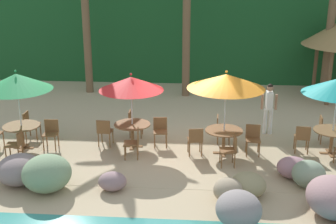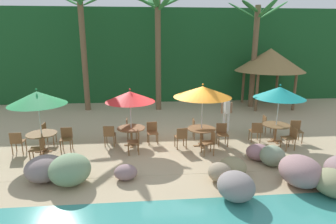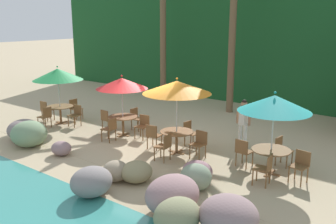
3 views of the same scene
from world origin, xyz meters
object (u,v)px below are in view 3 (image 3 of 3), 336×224
(chair_green_inland, at_px, (75,107))
(chair_teal_seaward, at_px, (301,164))
(dining_table_teal, at_px, (271,154))
(waiter_in_white, at_px, (243,120))
(chair_orange_seaward, at_px, (199,142))
(palm_tree_nearest, at_px, (163,16))
(dining_table_green, at_px, (60,109))
(dining_table_orange, at_px, (177,135))
(umbrella_red, at_px, (122,83))
(palm_tree_second, at_px, (233,16))
(chair_red_inland, at_px, (136,117))
(dining_table_red, at_px, (123,120))
(chair_red_left, at_px, (107,119))
(chair_green_right, at_px, (46,116))
(chair_red_seaward, at_px, (143,125))
(chair_orange_left, at_px, (153,135))
(chair_teal_inland, at_px, (282,149))
(chair_teal_left, at_px, (243,151))
(chair_teal_right, at_px, (265,167))
(umbrella_green, at_px, (58,74))
(chair_green_left, at_px, (46,109))
(umbrella_orange, at_px, (177,87))
(chair_green_seaward, at_px, (76,114))
(chair_orange_inland, at_px, (190,132))
(chair_orange_right, at_px, (165,145))
(chair_red_right, at_px, (110,128))
(umbrella_teal, at_px, (274,103))

(chair_green_inland, distance_m, chair_teal_seaward, 10.16)
(dining_table_teal, height_order, waiter_in_white, waiter_in_white)
(chair_orange_seaward, height_order, palm_tree_nearest, palm_tree_nearest)
(dining_table_green, xyz_separation_m, dining_table_orange, (6.04, 0.07, 0.00))
(umbrella_red, xyz_separation_m, palm_tree_second, (1.40, 5.75, 2.45))
(chair_orange_seaward, relative_size, palm_tree_nearest, 0.13)
(dining_table_orange, xyz_separation_m, chair_orange_seaward, (0.85, 0.06, -0.10))
(chair_red_inland, bearing_deg, waiter_in_white, 7.56)
(dining_table_red, distance_m, dining_table_teal, 5.90)
(chair_red_inland, bearing_deg, chair_green_inland, -173.37)
(umbrella_red, height_order, chair_red_left, umbrella_red)
(chair_green_right, bearing_deg, chair_red_seaward, 19.55)
(chair_orange_left, relative_size, chair_teal_inland, 1.00)
(chair_teal_left, relative_size, chair_teal_right, 1.00)
(umbrella_green, distance_m, chair_green_left, 1.79)
(umbrella_orange, bearing_deg, dining_table_green, -179.38)
(chair_green_left, relative_size, palm_tree_nearest, 0.13)
(chair_green_seaward, distance_m, chair_teal_seaward, 9.21)
(chair_orange_inland, bearing_deg, umbrella_orange, -86.38)
(chair_orange_inland, relative_size, chair_teal_right, 1.00)
(dining_table_green, distance_m, umbrella_orange, 6.25)
(chair_red_seaward, xyz_separation_m, chair_teal_inland, (5.06, 0.57, 0.00))
(umbrella_green, xyz_separation_m, chair_teal_seaward, (10.05, 0.25, -1.57))
(chair_green_inland, distance_m, chair_teal_left, 8.45)
(umbrella_green, bearing_deg, chair_teal_left, 1.85)
(dining_table_red, distance_m, dining_table_orange, 2.77)
(chair_green_seaward, relative_size, chair_orange_seaward, 1.00)
(chair_orange_seaward, bearing_deg, chair_orange_right, -127.49)
(dining_table_green, bearing_deg, chair_green_inland, 96.00)
(palm_tree_nearest, distance_m, palm_tree_second, 4.23)
(chair_red_right, bearing_deg, umbrella_red, 102.34)
(umbrella_orange, bearing_deg, dining_table_teal, 3.90)
(chair_green_inland, distance_m, palm_tree_second, 8.14)
(chair_red_left, height_order, dining_table_orange, chair_red_left)
(chair_green_left, height_order, chair_teal_seaward, same)
(umbrella_red, bearing_deg, chair_red_inland, 96.88)
(chair_green_seaward, relative_size, chair_orange_inland, 1.00)
(umbrella_green, relative_size, waiter_in_white, 1.43)
(chair_orange_right, xyz_separation_m, palm_tree_nearest, (-5.73, 7.16, 3.92))
(chair_teal_seaward, distance_m, chair_teal_inland, 1.24)
(chair_orange_inland, relative_size, chair_teal_left, 1.00)
(umbrella_green, distance_m, chair_teal_right, 9.54)
(waiter_in_white, bearing_deg, chair_red_inland, -172.44)
(dining_table_orange, relative_size, dining_table_teal, 1.00)
(chair_teal_inland, distance_m, chair_teal_right, 1.70)
(umbrella_green, height_order, chair_teal_seaward, umbrella_green)
(chair_orange_left, bearing_deg, umbrella_teal, 6.16)
(chair_green_inland, bearing_deg, umbrella_red, -7.87)
(umbrella_orange, height_order, umbrella_teal, umbrella_orange)
(chair_green_left, xyz_separation_m, umbrella_red, (4.14, 0.50, 1.48))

